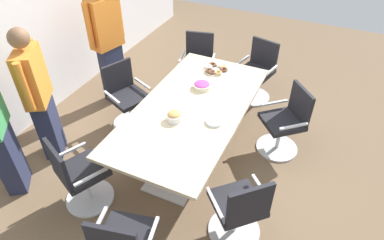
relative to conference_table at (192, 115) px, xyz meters
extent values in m
cube|color=brown|center=(0.00, 0.00, -0.63)|extent=(10.00, 10.00, 0.01)
cube|color=white|center=(0.00, 2.40, 0.77)|extent=(8.00, 0.10, 2.80)
cube|color=#CCB793|center=(0.00, 0.00, 0.10)|extent=(2.40, 1.20, 0.04)
cube|color=silver|center=(-0.55, 0.00, -0.61)|extent=(0.56, 0.56, 0.02)
cylinder|color=silver|center=(-0.55, 0.00, -0.26)|extent=(0.09, 0.09, 0.69)
cube|color=silver|center=(0.55, 0.00, -0.61)|extent=(0.56, 0.56, 0.02)
cylinder|color=silver|center=(0.55, 0.00, -0.26)|extent=(0.09, 0.09, 0.69)
cylinder|color=silver|center=(0.18, 1.04, -0.61)|extent=(0.71, 0.71, 0.02)
cylinder|color=silver|center=(0.18, 1.04, -0.40)|extent=(0.05, 0.05, 0.41)
cube|color=black|center=(0.18, 1.04, -0.17)|extent=(0.60, 0.60, 0.06)
cube|color=black|center=(0.26, 1.24, 0.07)|extent=(0.42, 0.21, 0.42)
cube|color=silver|center=(0.41, 0.95, -0.05)|extent=(0.17, 0.35, 0.02)
cube|color=silver|center=(-0.05, 1.14, -0.05)|extent=(0.17, 0.35, 0.02)
cylinder|color=silver|center=(-1.17, 0.74, -0.61)|extent=(0.72, 0.72, 0.02)
cylinder|color=silver|center=(-1.17, 0.74, -0.40)|extent=(0.05, 0.05, 0.41)
cube|color=black|center=(-1.17, 0.74, -0.17)|extent=(0.61, 0.61, 0.06)
cube|color=black|center=(-1.36, 0.83, 0.07)|extent=(0.22, 0.41, 0.42)
cube|color=silver|center=(-1.07, 0.96, -0.05)|extent=(0.35, 0.18, 0.02)
cube|color=silver|center=(-1.27, 0.52, -0.05)|extent=(0.35, 0.18, 0.02)
cube|color=black|center=(-1.64, -0.12, -0.17)|extent=(0.55, 0.55, 0.06)
cube|color=silver|center=(-1.69, 0.12, -0.05)|extent=(0.37, 0.11, 0.02)
cube|color=silver|center=(-1.59, -0.36, -0.05)|extent=(0.37, 0.11, 0.02)
cylinder|color=silver|center=(-0.87, -0.89, -0.61)|extent=(0.76, 0.76, 0.02)
cylinder|color=silver|center=(-0.87, -0.89, -0.40)|extent=(0.05, 0.05, 0.41)
cube|color=black|center=(-0.87, -0.89, -0.17)|extent=(0.65, 0.65, 0.06)
cube|color=black|center=(-1.02, -1.04, 0.07)|extent=(0.33, 0.34, 0.42)
cube|color=silver|center=(-1.04, -0.72, -0.05)|extent=(0.28, 0.28, 0.02)
cube|color=silver|center=(-0.70, -1.07, -0.05)|extent=(0.28, 0.28, 0.02)
cylinder|color=silver|center=(0.55, -0.99, -0.61)|extent=(0.76, 0.76, 0.02)
cylinder|color=silver|center=(0.55, -0.99, -0.40)|extent=(0.05, 0.05, 0.41)
cube|color=black|center=(0.55, -0.99, -0.17)|extent=(0.65, 0.65, 0.06)
cube|color=black|center=(0.69, -1.15, 0.07)|extent=(0.35, 0.32, 0.42)
cube|color=silver|center=(0.37, -1.15, -0.05)|extent=(0.27, 0.30, 0.02)
cube|color=silver|center=(0.73, -0.83, -0.05)|extent=(0.27, 0.30, 0.02)
cylinder|color=silver|center=(1.56, -0.34, -0.61)|extent=(0.65, 0.65, 0.02)
cylinder|color=silver|center=(1.56, -0.34, -0.40)|extent=(0.05, 0.05, 0.41)
cube|color=black|center=(1.56, -0.34, -0.17)|extent=(0.56, 0.56, 0.06)
cube|color=black|center=(1.76, -0.39, 0.07)|extent=(0.14, 0.43, 0.42)
cube|color=silver|center=(1.50, -0.58, -0.05)|extent=(0.36, 0.12, 0.02)
cube|color=silver|center=(1.62, -0.11, -0.05)|extent=(0.36, 0.12, 0.02)
cylinder|color=silver|center=(1.39, 0.56, -0.61)|extent=(0.65, 0.65, 0.02)
cylinder|color=silver|center=(1.39, 0.56, -0.40)|extent=(0.05, 0.05, 0.41)
cube|color=black|center=(1.39, 0.56, -0.17)|extent=(0.55, 0.55, 0.06)
cube|color=black|center=(1.60, 0.61, 0.07)|extent=(0.14, 0.43, 0.42)
cube|color=silver|center=(1.45, 0.32, -0.05)|extent=(0.36, 0.12, 0.02)
cube|color=silver|center=(1.34, 0.80, -0.05)|extent=(0.36, 0.12, 0.02)
cube|color=#232842|center=(-1.35, 1.62, -0.20)|extent=(0.38, 0.35, 0.86)
cube|color=#232842|center=(-0.73, 1.63, -0.21)|extent=(0.38, 0.34, 0.82)
cube|color=orange|center=(-0.73, 1.63, 0.52)|extent=(0.49, 0.42, 0.65)
sphere|color=brown|center=(-0.73, 1.63, 0.99)|extent=(0.22, 0.22, 0.22)
cylinder|color=orange|center=(-0.50, 1.77, 0.55)|extent=(0.11, 0.11, 0.58)
cylinder|color=orange|center=(-0.95, 1.49, 0.55)|extent=(0.11, 0.11, 0.58)
cube|color=#232842|center=(0.65, 1.63, -0.18)|extent=(0.36, 0.27, 0.89)
cube|color=orange|center=(0.65, 1.63, 0.62)|extent=(0.48, 0.32, 0.70)
cylinder|color=orange|center=(0.90, 1.56, 0.65)|extent=(0.10, 0.10, 0.63)
cylinder|color=orange|center=(0.39, 1.69, 0.65)|extent=(0.10, 0.10, 0.63)
cylinder|color=white|center=(-0.31, 0.07, 0.17)|extent=(0.18, 0.18, 0.08)
ellipsoid|color=tan|center=(-0.31, 0.07, 0.21)|extent=(0.16, 0.16, 0.07)
cylinder|color=beige|center=(0.42, 0.06, 0.15)|extent=(0.23, 0.23, 0.06)
ellipsoid|color=#9E3D8E|center=(0.42, 0.06, 0.18)|extent=(0.20, 0.20, 0.05)
cylinder|color=white|center=(0.90, 0.06, 0.13)|extent=(0.32, 0.32, 0.01)
torus|color=white|center=(1.01, 0.04, 0.15)|extent=(0.11, 0.11, 0.03)
torus|color=brown|center=(0.98, 0.14, 0.15)|extent=(0.11, 0.11, 0.03)
torus|color=white|center=(0.91, 0.17, 0.15)|extent=(0.11, 0.11, 0.03)
torus|color=brown|center=(0.81, 0.12, 0.15)|extent=(0.11, 0.11, 0.03)
torus|color=brown|center=(0.79, 0.08, 0.15)|extent=(0.11, 0.11, 0.03)
torus|color=tan|center=(0.81, -0.01, 0.15)|extent=(0.11, 0.11, 0.03)
torus|color=brown|center=(0.92, -0.05, 0.15)|extent=(0.11, 0.11, 0.03)
torus|color=tan|center=(0.99, 0.00, 0.15)|extent=(0.11, 0.11, 0.03)
cylinder|color=white|center=(-0.16, -0.35, 0.13)|extent=(0.20, 0.20, 0.01)
cylinder|color=silver|center=(-0.16, -0.35, 0.13)|extent=(0.20, 0.20, 0.01)
cylinder|color=white|center=(-0.16, -0.35, 0.14)|extent=(0.20, 0.20, 0.01)
cylinder|color=silver|center=(-0.16, -0.35, 0.15)|extent=(0.20, 0.20, 0.01)
cylinder|color=white|center=(-0.16, -0.35, 0.15)|extent=(0.20, 0.20, 0.01)
camera|label=1|loc=(-2.91, -1.36, 2.53)|focal=31.84mm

